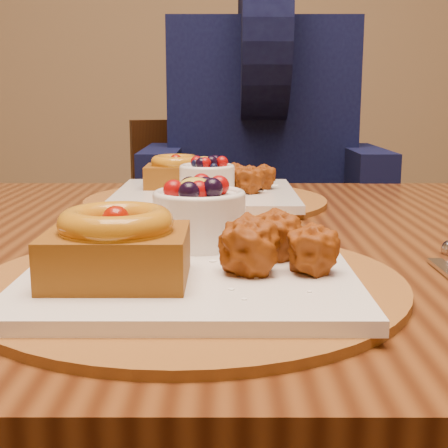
{
  "coord_description": "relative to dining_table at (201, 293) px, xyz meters",
  "views": [
    {
      "loc": [
        0.04,
        -0.67,
        0.92
      ],
      "look_at": [
        0.04,
        -0.09,
        0.8
      ],
      "focal_mm": 50.0,
      "sensor_mm": 36.0,
      "label": 1
    }
  ],
  "objects": [
    {
      "name": "dining_table",
      "position": [
        0.0,
        0.0,
        0.0
      ],
      "size": [
        1.6,
        0.9,
        0.76
      ],
      "color": "#37190A",
      "rests_on": "ground"
    },
    {
      "name": "place_setting_near",
      "position": [
        -0.0,
        -0.21,
        0.1
      ],
      "size": [
        0.38,
        0.38,
        0.09
      ],
      "color": "#5F3312",
      "rests_on": "dining_table"
    },
    {
      "name": "place_setting_far",
      "position": [
        -0.0,
        0.22,
        0.1
      ],
      "size": [
        0.38,
        0.38,
        0.08
      ],
      "color": "#5F3312",
      "rests_on": "dining_table"
    },
    {
      "name": "chair_far",
      "position": [
        0.03,
        0.79,
        -0.2
      ],
      "size": [
        0.53,
        0.53,
        0.86
      ],
      "rotation": [
        0.0,
        0.0,
        0.34
      ],
      "color": "black",
      "rests_on": "ground"
    },
    {
      "name": "diner",
      "position": [
        0.11,
        0.71,
        0.22
      ],
      "size": [
        0.51,
        0.5,
        0.84
      ],
      "rotation": [
        0.0,
        0.0,
        -0.31
      ],
      "color": "black",
      "rests_on": "ground"
    }
  ]
}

